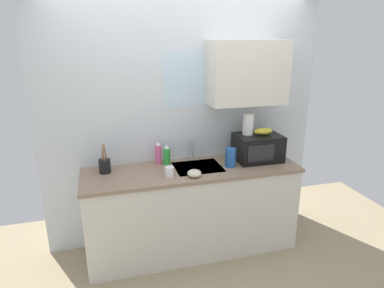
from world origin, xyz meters
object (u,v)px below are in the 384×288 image
banana_bunch (263,131)px  dish_soap_bottle_green (167,155)px  paper_towel_roll (248,124)px  cereal_canister (231,158)px  microwave (258,147)px  mug_white (169,172)px  small_bowl (194,173)px  dish_soap_bottle_pink (158,153)px  utensil_crock (105,166)px

banana_bunch → dish_soap_bottle_green: 1.01m
paper_towel_roll → cereal_canister: size_ratio=1.19×
microwave → mug_white: bearing=-169.0°
dish_soap_bottle_green → mug_white: bearing=-97.3°
cereal_canister → mug_white: size_ratio=1.95×
mug_white → small_bowl: size_ratio=0.73×
banana_bunch → paper_towel_roll: bearing=161.6°
banana_bunch → microwave: bearing=-178.2°
paper_towel_roll → dish_soap_bottle_pink: paper_towel_roll is taller
dish_soap_bottle_pink → mug_white: (0.04, -0.36, -0.06)m
cereal_canister → banana_bunch: bearing=14.4°
mug_white → utensil_crock: size_ratio=0.33×
banana_bunch → small_bowl: banana_bunch is taller
mug_white → cereal_canister: bearing=8.1°
cereal_canister → mug_white: bearing=-171.9°
small_bowl → microwave: bearing=18.3°
dish_soap_bottle_pink → utensil_crock: bearing=-169.7°
dish_soap_bottle_pink → utensil_crock: size_ratio=0.81×
dish_soap_bottle_pink → small_bowl: size_ratio=1.78×
microwave → paper_towel_roll: paper_towel_roll is taller
microwave → dish_soap_bottle_pink: bearing=170.6°
microwave → paper_towel_roll: bearing=152.6°
utensil_crock → small_bowl: bearing=-22.1°
paper_towel_roll → mug_white: (-0.87, -0.24, -0.33)m
paper_towel_roll → mug_white: size_ratio=2.32×
microwave → cereal_canister: size_ratio=2.48×
microwave → dish_soap_bottle_green: microwave is taller
dish_soap_bottle_pink → small_bowl: bearing=-58.3°
dish_soap_bottle_green → utensil_crock: 0.61m
banana_bunch → mug_white: 1.07m
banana_bunch → dish_soap_bottle_pink: size_ratio=0.86×
dish_soap_bottle_green → mug_white: 0.32m
paper_towel_roll → cereal_canister: 0.40m
dish_soap_bottle_pink → cereal_canister: (0.67, -0.27, -0.02)m
mug_white → small_bowl: 0.23m
banana_bunch → small_bowl: 0.88m
dish_soap_bottle_green → cereal_canister: bearing=-20.5°
microwave → small_bowl: bearing=-161.7°
utensil_crock → small_bowl: 0.85m
banana_bunch → paper_towel_roll: paper_towel_roll is taller
paper_towel_roll → mug_white: bearing=-164.6°
utensil_crock → microwave: bearing=-2.7°
cereal_canister → mug_white: cereal_canister is taller
mug_white → utensil_crock: 0.62m
cereal_canister → utensil_crock: bearing=171.9°
paper_towel_roll → dish_soap_bottle_pink: size_ratio=0.95×
utensil_crock → banana_bunch: bearing=-2.5°
dish_soap_bottle_pink → mug_white: size_ratio=2.44×
microwave → banana_bunch: banana_bunch is taller
small_bowl → dish_soap_bottle_green: bearing=115.8°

